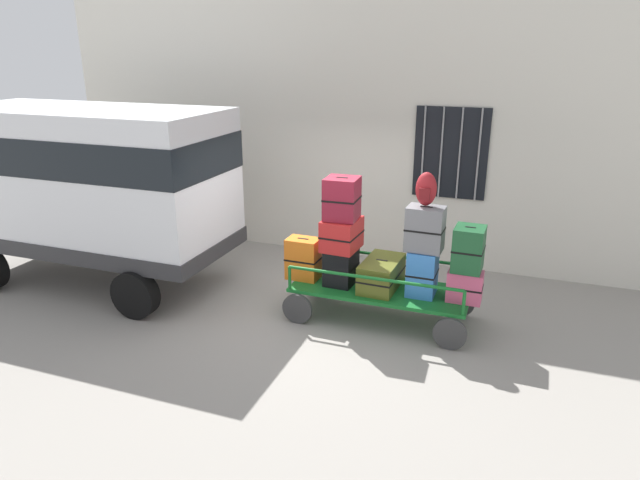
{
  "coord_description": "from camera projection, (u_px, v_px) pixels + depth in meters",
  "views": [
    {
      "loc": [
        2.54,
        -7.04,
        3.68
      ],
      "look_at": [
        -0.04,
        -0.0,
        1.08
      ],
      "focal_mm": 31.55,
      "sensor_mm": 36.0,
      "label": 1
    }
  ],
  "objects": [
    {
      "name": "building_wall",
      "position": [
        373.0,
        118.0,
        9.7
      ],
      "size": [
        12.0,
        0.38,
        5.0
      ],
      "color": "silver",
      "rests_on": "ground"
    },
    {
      "name": "suitcase_midright_bottom",
      "position": [
        422.0,
        272.0,
        7.54
      ],
      "size": [
        0.38,
        0.43,
        0.64
      ],
      "color": "#3372C6",
      "rests_on": "luggage_cart"
    },
    {
      "name": "cart_railing",
      "position": [
        381.0,
        269.0,
        7.74
      ],
      "size": [
        2.4,
        0.93,
        0.34
      ],
      "color": "#146023",
      "rests_on": "luggage_cart"
    },
    {
      "name": "suitcase_midleft_middle",
      "position": [
        342.0,
        234.0,
        7.76
      ],
      "size": [
        0.5,
        0.6,
        0.44
      ],
      "color": "#B21E1E",
      "rests_on": "suitcase_midleft_bottom"
    },
    {
      "name": "suitcase_midright_middle",
      "position": [
        425.0,
        229.0,
        7.33
      ],
      "size": [
        0.5,
        0.37,
        0.6
      ],
      "color": "slate",
      "rests_on": "suitcase_midright_bottom"
    },
    {
      "name": "suitcase_left_bottom",
      "position": [
        303.0,
        258.0,
        8.07
      ],
      "size": [
        0.48,
        0.34,
        0.61
      ],
      "color": "orange",
      "rests_on": "luggage_cart"
    },
    {
      "name": "suitcase_right_middle",
      "position": [
        469.0,
        249.0,
        7.25
      ],
      "size": [
        0.4,
        0.44,
        0.59
      ],
      "color": "#194C28",
      "rests_on": "suitcase_right_bottom"
    },
    {
      "name": "luggage_cart",
      "position": [
        380.0,
        294.0,
        7.86
      ],
      "size": [
        2.53,
        1.07,
        0.48
      ],
      "color": "#146023",
      "rests_on": "ground"
    },
    {
      "name": "suitcase_center_bottom",
      "position": [
        381.0,
        274.0,
        7.8
      ],
      "size": [
        0.52,
        0.87,
        0.4
      ],
      "color": "#4C5119",
      "rests_on": "luggage_cart"
    },
    {
      "name": "ground_plane",
      "position": [
        323.0,
        310.0,
        8.27
      ],
      "size": [
        40.0,
        40.0,
        0.0
      ],
      "primitive_type": "plane",
      "color": "gray"
    },
    {
      "name": "suitcase_midleft_bottom",
      "position": [
        341.0,
        266.0,
        7.91
      ],
      "size": [
        0.42,
        0.49,
        0.51
      ],
      "color": "black",
      "rests_on": "luggage_cart"
    },
    {
      "name": "suitcase_right_bottom",
      "position": [
        465.0,
        286.0,
        7.37
      ],
      "size": [
        0.46,
        0.29,
        0.42
      ],
      "color": "#CC4C72",
      "rests_on": "luggage_cart"
    },
    {
      "name": "suitcase_midleft_top",
      "position": [
        342.0,
        198.0,
        7.58
      ],
      "size": [
        0.46,
        0.46,
        0.58
      ],
      "color": "maroon",
      "rests_on": "suitcase_midleft_middle"
    },
    {
      "name": "van",
      "position": [
        89.0,
        178.0,
        8.78
      ],
      "size": [
        4.44,
        2.0,
        2.8
      ],
      "color": "silver",
      "rests_on": "ground"
    },
    {
      "name": "backpack",
      "position": [
        426.0,
        189.0,
        7.2
      ],
      "size": [
        0.27,
        0.22,
        0.44
      ],
      "color": "maroon",
      "rests_on": "suitcase_midright_middle"
    }
  ]
}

